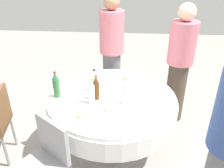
# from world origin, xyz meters

# --- Properties ---
(ground_plane) EXTENTS (10.00, 10.00, 0.00)m
(ground_plane) POSITION_xyz_m (0.00, 0.00, 0.00)
(ground_plane) COLOR gray
(dining_table) EXTENTS (1.43, 1.43, 0.74)m
(dining_table) POSITION_xyz_m (0.00, 0.00, 0.59)
(dining_table) COLOR white
(dining_table) RESTS_ON ground_plane
(bottle_clear_left) EXTENTS (0.07, 0.07, 0.29)m
(bottle_clear_left) POSITION_xyz_m (0.20, 0.15, 0.87)
(bottle_clear_left) COLOR silver
(bottle_clear_left) RESTS_ON dining_table
(bottle_clear_near) EXTENTS (0.07, 0.07, 0.31)m
(bottle_clear_near) POSITION_xyz_m (-0.14, 0.13, 0.88)
(bottle_clear_near) COLOR silver
(bottle_clear_near) RESTS_ON dining_table
(bottle_clear_front) EXTENTS (0.07, 0.07, 0.26)m
(bottle_clear_front) POSITION_xyz_m (0.21, -0.11, 0.86)
(bottle_clear_front) COLOR silver
(bottle_clear_front) RESTS_ON dining_table
(bottle_brown_inner) EXTENTS (0.07, 0.07, 0.27)m
(bottle_brown_inner) POSITION_xyz_m (0.16, 0.07, 0.87)
(bottle_brown_inner) COLOR #593314
(bottle_brown_inner) RESTS_ON dining_table
(bottle_green_mid) EXTENTS (0.07, 0.07, 0.29)m
(bottle_green_mid) POSITION_xyz_m (0.59, 0.06, 0.88)
(bottle_green_mid) COLOR #2D6B38
(bottle_green_mid) RESTS_ON dining_table
(wine_glass_inner) EXTENTS (0.07, 0.07, 0.16)m
(wine_glass_inner) POSITION_xyz_m (-0.14, -0.19, 0.85)
(wine_glass_inner) COLOR white
(wine_glass_inner) RESTS_ON dining_table
(wine_glass_mid) EXTENTS (0.07, 0.07, 0.16)m
(wine_glass_mid) POSITION_xyz_m (0.00, 0.29, 0.85)
(wine_glass_mid) COLOR white
(wine_glass_mid) RESTS_ON dining_table
(wine_glass_east) EXTENTS (0.07, 0.07, 0.14)m
(wine_glass_east) POSITION_xyz_m (-0.03, 0.06, 0.84)
(wine_glass_east) COLOR white
(wine_glass_east) RESTS_ON dining_table
(plate_south) EXTENTS (0.26, 0.26, 0.04)m
(plate_south) POSITION_xyz_m (0.26, 0.41, 0.75)
(plate_south) COLOR white
(plate_south) RESTS_ON dining_table
(plate_right) EXTENTS (0.22, 0.22, 0.02)m
(plate_right) POSITION_xyz_m (-0.49, 0.07, 0.75)
(plate_right) COLOR white
(plate_right) RESTS_ON dining_table
(plate_rear) EXTENTS (0.24, 0.24, 0.02)m
(plate_rear) POSITION_xyz_m (0.13, -0.28, 0.75)
(plate_rear) COLOR white
(plate_rear) RESTS_ON dining_table
(knife_near) EXTENTS (0.18, 0.05, 0.00)m
(knife_near) POSITION_xyz_m (-0.16, 0.49, 0.74)
(knife_near) COLOR silver
(knife_near) RESTS_ON dining_table
(folded_napkin) EXTENTS (0.18, 0.18, 0.02)m
(folded_napkin) POSITION_xyz_m (-0.10, -0.44, 0.75)
(folded_napkin) COLOR white
(folded_napkin) RESTS_ON dining_table
(person_left) EXTENTS (0.34, 0.34, 1.62)m
(person_left) POSITION_xyz_m (-0.83, -0.70, 0.85)
(person_left) COLOR #4C3F33
(person_left) RESTS_ON ground_plane
(person_near) EXTENTS (0.34, 0.34, 1.68)m
(person_near) POSITION_xyz_m (0.08, -0.97, 0.89)
(person_near) COLOR slate
(person_near) RESTS_ON ground_plane
(chair_east) EXTENTS (0.56, 0.56, 0.87)m
(chair_east) POSITION_xyz_m (0.53, 0.74, 0.52)
(chair_east) COLOR #99999E
(chair_east) RESTS_ON ground_plane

